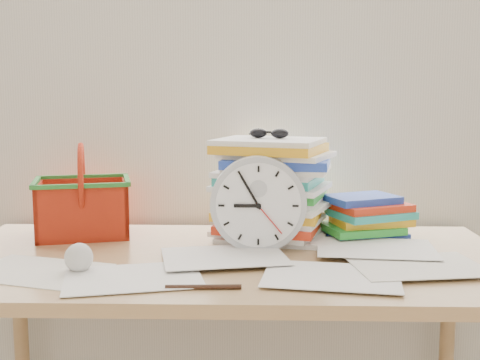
{
  "coord_description": "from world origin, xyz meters",
  "views": [
    {
      "loc": [
        0.07,
        0.16,
        1.14
      ],
      "look_at": [
        0.03,
        1.6,
        0.94
      ],
      "focal_mm": 45.0,
      "sensor_mm": 36.0,
      "label": 1
    }
  ],
  "objects_px": {
    "desk": "(227,285)",
    "book_stack": "(365,217)",
    "basket": "(82,191)",
    "paper_stack": "(273,189)",
    "clock": "(258,204)"
  },
  "relations": [
    {
      "from": "paper_stack",
      "to": "book_stack",
      "type": "bearing_deg",
      "value": 2.3
    },
    {
      "from": "clock",
      "to": "paper_stack",
      "type": "bearing_deg",
      "value": 73.18
    },
    {
      "from": "book_stack",
      "to": "basket",
      "type": "distance_m",
      "value": 0.79
    },
    {
      "from": "clock",
      "to": "basket",
      "type": "relative_size",
      "value": 0.94
    },
    {
      "from": "desk",
      "to": "basket",
      "type": "bearing_deg",
      "value": 153.68
    },
    {
      "from": "desk",
      "to": "book_stack",
      "type": "height_order",
      "value": "book_stack"
    },
    {
      "from": "clock",
      "to": "book_stack",
      "type": "bearing_deg",
      "value": 25.98
    },
    {
      "from": "clock",
      "to": "basket",
      "type": "bearing_deg",
      "value": 163.04
    },
    {
      "from": "book_stack",
      "to": "basket",
      "type": "relative_size",
      "value": 0.92
    },
    {
      "from": "clock",
      "to": "basket",
      "type": "distance_m",
      "value": 0.52
    },
    {
      "from": "desk",
      "to": "paper_stack",
      "type": "xyz_separation_m",
      "value": [
        0.12,
        0.19,
        0.21
      ]
    },
    {
      "from": "paper_stack",
      "to": "clock",
      "type": "height_order",
      "value": "paper_stack"
    },
    {
      "from": "paper_stack",
      "to": "basket",
      "type": "relative_size",
      "value": 1.23
    },
    {
      "from": "clock",
      "to": "book_stack",
      "type": "xyz_separation_m",
      "value": [
        0.3,
        0.15,
        -0.06
      ]
    },
    {
      "from": "paper_stack",
      "to": "basket",
      "type": "bearing_deg",
      "value": 178.33
    }
  ]
}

